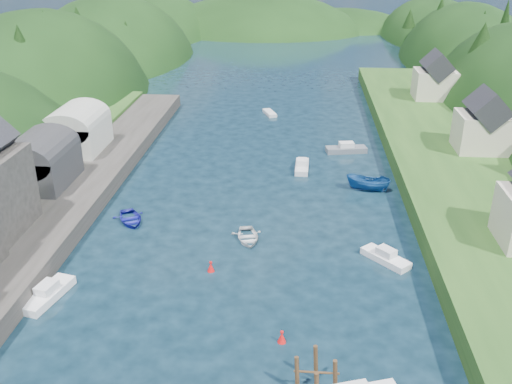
{
  "coord_description": "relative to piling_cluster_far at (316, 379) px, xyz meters",
  "views": [
    {
      "loc": [
        4.46,
        -27.22,
        28.98
      ],
      "look_at": [
        0.0,
        28.0,
        4.0
      ],
      "focal_mm": 40.0,
      "sensor_mm": 36.0,
      "label": 1
    }
  ],
  "objects": [
    {
      "name": "ground",
      "position": [
        -6.14,
        46.55,
        -1.15
      ],
      "size": [
        600.0,
        600.0,
        0.0
      ],
      "primitive_type": "plane",
      "color": "black",
      "rests_on": "ground"
    },
    {
      "name": "hillside_left",
      "position": [
        -51.14,
        71.55,
        -9.19
      ],
      "size": [
        44.0,
        245.56,
        52.0
      ],
      "color": "black",
      "rests_on": "ground"
    },
    {
      "name": "far_hills",
      "position": [
        -4.92,
        170.55,
        -11.95
      ],
      "size": [
        103.0,
        68.0,
        44.0
      ],
      "color": "black",
      "rests_on": "ground"
    },
    {
      "name": "hill_trees",
      "position": [
        -5.62,
        60.43,
        10.03
      ],
      "size": [
        92.81,
        145.77,
        12.71
      ],
      "color": "black",
      "rests_on": "ground"
    },
    {
      "name": "quay_left",
      "position": [
        -30.14,
        16.55,
        -0.15
      ],
      "size": [
        12.0,
        110.0,
        2.0
      ],
      "primitive_type": "cube",
      "color": "#2D2B28",
      "rests_on": "ground"
    },
    {
      "name": "boat_sheds",
      "position": [
        -32.14,
        35.55,
        4.12
      ],
      "size": [
        7.0,
        21.0,
        7.5
      ],
      "color": "#2D2D30",
      "rests_on": "quay_left"
    },
    {
      "name": "terrace_right",
      "position": [
        18.86,
        36.55,
        0.05
      ],
      "size": [
        16.0,
        120.0,
        2.4
      ],
      "primitive_type": "cube",
      "color": "#234719",
      "rests_on": "ground"
    },
    {
      "name": "right_bank_cottages",
      "position": [
        21.86,
        44.88,
        4.69
      ],
      "size": [
        9.0,
        59.24,
        8.41
      ],
      "color": "beige",
      "rests_on": "terrace_right"
    },
    {
      "name": "piling_cluster_far",
      "position": [
        0.0,
        0.0,
        0.0
      ],
      "size": [
        3.14,
        2.93,
        3.44
      ],
      "color": "#382314",
      "rests_on": "ground"
    },
    {
      "name": "channel_buoy_near",
      "position": [
        -2.55,
        5.1,
        -0.67
      ],
      "size": [
        0.7,
        0.7,
        1.1
      ],
      "color": "red",
      "rests_on": "ground"
    },
    {
      "name": "channel_buoy_far",
      "position": [
        -9.63,
        14.87,
        -0.67
      ],
      "size": [
        0.7,
        0.7,
        1.1
      ],
      "color": "red",
      "rests_on": "ground"
    },
    {
      "name": "moored_boats",
      "position": [
        -7.27,
        14.94,
        -0.53
      ],
      "size": [
        34.88,
        82.68,
        2.25
      ],
      "color": "slate",
      "rests_on": "ground"
    }
  ]
}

